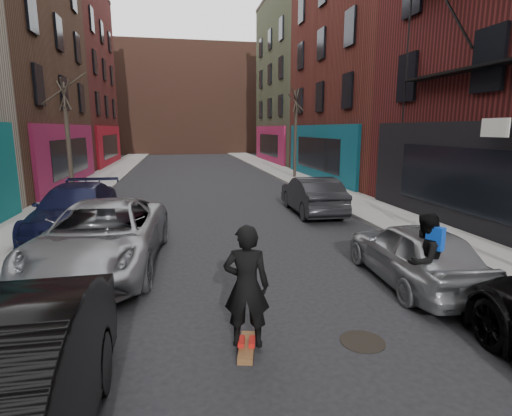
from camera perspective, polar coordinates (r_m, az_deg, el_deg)
name	(u,v)px	position (r m, az deg, el deg)	size (l,w,h in m)	color
sidewalk_left	(113,172)	(32.01, -19.79, 4.88)	(2.50, 84.00, 0.13)	gray
sidewalk_right	(274,169)	(32.54, 2.60, 5.62)	(2.50, 84.00, 0.13)	gray
buildings_right	(496,26)	(23.42, 31.09, 21.40)	(12.00, 56.00, 16.00)	#42251C
building_far	(186,101)	(57.60, -9.96, 14.84)	(40.00, 10.00, 14.00)	#47281E
tree_left_far	(67,126)	(20.06, -25.40, 10.52)	(2.00, 2.00, 6.50)	black
tree_right_far	(296,124)	(26.57, 5.67, 11.79)	(2.00, 2.00, 6.80)	black
parked_left_far	(102,236)	(10.12, -21.11, -3.75)	(2.61, 5.65, 1.57)	gray
parked_left_end	(76,210)	(13.79, -24.35, -0.22)	(2.15, 5.28, 1.53)	black
parked_right_far	(414,253)	(9.19, 21.68, -5.95)	(1.61, 4.00, 1.36)	gray
parked_right_end	(312,195)	(15.74, 8.03, 1.84)	(1.53, 4.38, 1.44)	black
skateboard	(247,347)	(6.36, -1.33, -19.25)	(0.22, 0.80, 0.10)	brown
skateboarder	(246,286)	(5.92, -1.37, -11.10)	(0.67, 0.44, 1.85)	black
pedestrian	(424,260)	(8.01, 22.87, -6.91)	(1.07, 0.97, 1.78)	black
manhole	(362,341)	(6.79, 14.95, -17.94)	(0.70, 0.70, 0.01)	black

